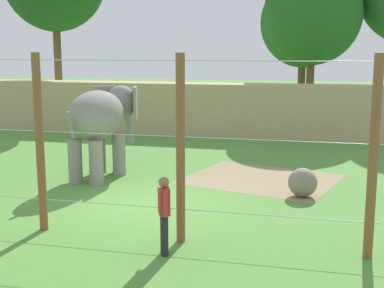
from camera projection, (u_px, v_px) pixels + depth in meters
ground_plane at (146, 204)px, 14.59m from camera, size 120.00×120.00×0.00m
dirt_patch at (261, 179)px, 17.46m from camera, size 5.54×4.98×0.01m
embankment_wall at (225, 109)px, 26.32m from camera, size 36.00×1.80×2.56m
elephant at (102, 118)px, 17.46m from camera, size 1.89×4.01×2.98m
enrichment_ball at (303, 183)px, 15.30m from camera, size 0.84×0.84×0.84m
cable_fence at (108, 146)px, 11.81m from camera, size 12.30×0.20×4.17m
zookeeper at (164, 212)px, 10.88m from camera, size 0.37×0.56×1.67m
tree_far_left at (303, 23)px, 30.25m from camera, size 4.91×4.91×8.34m
tree_behind_wall at (313, 14)px, 28.92m from camera, size 5.38×5.38×9.00m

